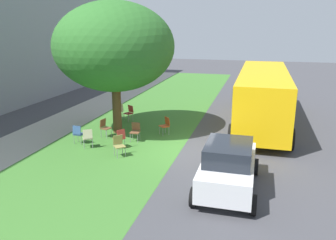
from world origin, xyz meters
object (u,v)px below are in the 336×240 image
Objects in this scene: chair_0 at (119,110)px; chair_5 at (119,144)px; chair_1 at (105,126)px; chair_6 at (135,130)px; street_tree at (114,47)px; chair_7 at (129,112)px; parked_car at (228,166)px; school_bus at (263,92)px; chair_2 at (120,137)px; chair_4 at (88,137)px; chair_3 at (165,124)px; chair_8 at (78,133)px.

chair_0 is 5.86m from chair_5.
chair_1 is 1.66m from chair_6.
street_tree is 4.31m from chair_7.
chair_7 is at bearing -1.76° from chair_1.
chair_6 is at bearing 50.70° from parked_car.
school_bus reaches higher than chair_1.
chair_0 is 4.95m from chair_2.
parked_car is 0.36× the size of school_bus.
street_tree is 7.25× the size of chair_4.
chair_3 is 1.00× the size of chair_5.
chair_4 is at bearing 178.90° from chair_1.
chair_7 is at bearing 25.99° from chair_6.
street_tree is at bearing 117.39° from school_bus.
chair_5 is at bearing -157.04° from chair_0.
chair_0 is 3.29m from chair_1.
chair_8 is (-2.09, 1.03, -3.73)m from street_tree.
chair_2 is 2.78m from chair_3.
chair_4 is 1.00× the size of chair_8.
chair_7 is (4.30, 1.25, 0.00)m from chair_2.
street_tree reaches higher than chair_1.
chair_7 is at bearing -108.53° from chair_0.
chair_4 is (-2.76, 2.77, 0.00)m from chair_3.
parked_car is (-2.69, -4.94, 0.32)m from chair_2.
chair_6 is (1.96, 0.01, 0.00)m from chair_5.
chair_5 is at bearing -179.62° from chair_6.
chair_0 is 1.00× the size of chair_5.
chair_7 is at bearing 5.52° from street_tree.
chair_7 is at bearing -10.94° from chair_8.
chair_4 and chair_7 have the same top height.
parked_car is at bearing -129.30° from chair_6.
school_bus is at bearing -40.37° from chair_5.
parked_car is (-6.99, -6.19, 0.32)m from chair_7.
chair_3 is at bearing -83.81° from street_tree.
street_tree is at bearing -19.59° from chair_1.
chair_2 and chair_3 have the same top height.
street_tree is at bearing 25.92° from chair_2.
chair_5 is at bearing -163.08° from chair_7.
chair_6 is 6.00m from parked_car.
chair_4 and chair_5 have the same top height.
chair_6 is (1.11, -0.30, 0.00)m from chair_2.
parked_car reaches higher than chair_5.
chair_3 is 1.00× the size of chair_4.
chair_1 is 1.00× the size of chair_6.
chair_2 is 5.64m from parked_car.
chair_4 is 1.00× the size of chair_6.
chair_0 and chair_6 have the same top height.
parked_car reaches higher than chair_1.
parked_car reaches higher than chair_6.
chair_3 is 1.00× the size of chair_8.
chair_7 is 1.00× the size of chair_8.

